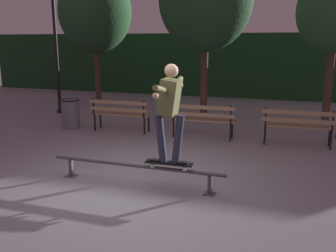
# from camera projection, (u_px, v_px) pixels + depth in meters

# --- Properties ---
(ground_plane) EXTENTS (90.00, 90.00, 0.00)m
(ground_plane) POSITION_uv_depth(u_px,v_px,m) (139.00, 182.00, 6.29)
(ground_plane) COLOR gray
(hedge_backdrop) EXTENTS (24.00, 1.20, 2.67)m
(hedge_backdrop) POSITION_uv_depth(u_px,v_px,m) (236.00, 65.00, 15.90)
(hedge_backdrop) COLOR #193D1E
(hedge_backdrop) RESTS_ON ground
(grind_rail) EXTENTS (3.03, 0.18, 0.36)m
(grind_rail) POSITION_uv_depth(u_px,v_px,m) (136.00, 168.00, 6.12)
(grind_rail) COLOR #47474C
(grind_rail) RESTS_ON ground
(skateboard) EXTENTS (0.79, 0.22, 0.09)m
(skateboard) POSITION_uv_depth(u_px,v_px,m) (169.00, 163.00, 5.91)
(skateboard) COLOR black
(skateboard) RESTS_ON grind_rail
(skateboarder) EXTENTS (0.62, 1.41, 1.56)m
(skateboarder) POSITION_uv_depth(u_px,v_px,m) (170.00, 105.00, 5.70)
(skateboarder) COLOR black
(skateboarder) RESTS_ON skateboard
(park_bench_leftmost) EXTENTS (1.61, 0.45, 0.88)m
(park_bench_leftmost) POSITION_uv_depth(u_px,v_px,m) (120.00, 112.00, 9.67)
(park_bench_leftmost) COLOR black
(park_bench_leftmost) RESTS_ON ground
(park_bench_left_center) EXTENTS (1.61, 0.45, 0.88)m
(park_bench_left_center) POSITION_uv_depth(u_px,v_px,m) (202.00, 117.00, 8.99)
(park_bench_left_center) COLOR black
(park_bench_left_center) RESTS_ON ground
(park_bench_right_center) EXTENTS (1.61, 0.45, 0.88)m
(park_bench_right_center) POSITION_uv_depth(u_px,v_px,m) (298.00, 123.00, 8.31)
(park_bench_right_center) COLOR black
(park_bench_right_center) RESTS_ON ground
(tree_far_left) EXTENTS (2.70, 2.70, 4.87)m
(tree_far_left) POSITION_uv_depth(u_px,v_px,m) (95.00, 12.00, 13.75)
(tree_far_left) COLOR #4C3828
(tree_far_left) RESTS_ON ground
(tree_far_right) EXTENTS (2.06, 2.06, 4.27)m
(tree_far_right) POSITION_uv_depth(u_px,v_px,m) (335.00, 12.00, 10.08)
(tree_far_right) COLOR #4C3828
(tree_far_right) RESTS_ON ground
(lamp_post_left) EXTENTS (0.32, 0.32, 3.90)m
(lamp_post_left) POSITION_uv_depth(u_px,v_px,m) (55.00, 36.00, 11.85)
(lamp_post_left) COLOR black
(lamp_post_left) RESTS_ON ground
(trash_can) EXTENTS (0.52, 0.52, 0.80)m
(trash_can) POSITION_uv_depth(u_px,v_px,m) (70.00, 113.00, 10.13)
(trash_can) COLOR slate
(trash_can) RESTS_ON ground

